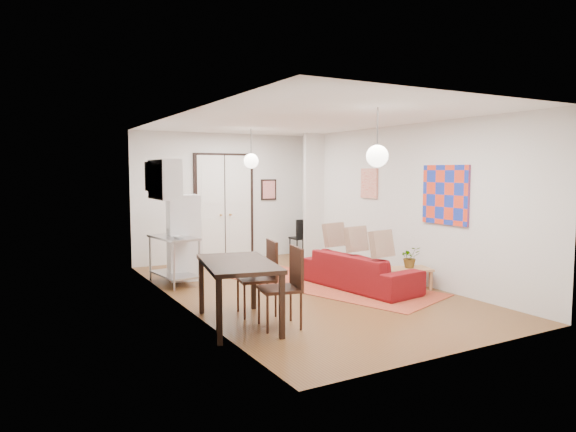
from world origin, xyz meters
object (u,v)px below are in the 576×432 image
sofa (361,271)px  fridge (184,237)px  black_side_chair (298,234)px  coffee_table (405,271)px  kitchen_counter (174,254)px  dining_chair_near (253,270)px  dining_chair_far (276,279)px  dining_table (238,269)px

sofa → fridge: (-2.45, 2.25, 0.49)m
fridge → black_side_chair: size_ratio=1.76×
coffee_table → kitchen_counter: (-3.33, 2.46, 0.22)m
kitchen_counter → black_side_chair: (3.50, 1.49, -0.02)m
coffee_table → dining_chair_near: 2.91m
sofa → dining_chair_near: bearing=93.3°
fridge → dining_chair_near: bearing=-78.6°
sofa → kitchen_counter: (-2.72, 2.00, 0.23)m
sofa → fridge: size_ratio=1.35×
sofa → kitchen_counter: 3.38m
dining_chair_far → coffee_table: bearing=114.8°
dining_chair_far → black_side_chair: 5.57m
kitchen_counter → dining_table: size_ratio=0.71×
kitchen_counter → fridge: bearing=35.7°
coffee_table → dining_chair_far: 2.99m
dining_chair_near → coffee_table: bearing=101.3°
kitchen_counter → dining_table: (-0.00, -2.91, 0.21)m
dining_chair_near → dining_chair_far: bearing=11.3°
dining_chair_near → black_side_chair: (3.06, 3.95, -0.08)m
sofa → dining_chair_far: (-2.29, -1.16, 0.30)m
coffee_table → dining_table: (-3.33, -0.46, 0.43)m
sofa → kitchen_counter: kitchen_counter is taller
dining_table → dining_chair_far: dining_chair_far is taller
sofa → dining_chair_near: 2.35m
dining_table → dining_chair_far: size_ratio=1.60×
sofa → fridge: 3.37m
dining_chair_near → dining_table: bearing=-32.2°
sofa → fridge: bearing=39.4°
fridge → dining_chair_far: 3.42m
coffee_table → black_side_chair: (0.17, 3.95, 0.20)m
dining_chair_near → black_side_chair: 5.00m
black_side_chair → dining_chair_near: bearing=53.6°
coffee_table → black_side_chair: black_side_chair is taller
sofa → dining_chair_far: dining_chair_far is taller
coffee_table → black_side_chair: size_ratio=1.04×
dining_chair_near → kitchen_counter: bearing=-158.6°
dining_chair_far → sofa: bearing=128.1°
dining_chair_near → dining_chair_far: (0.00, -0.70, 0.00)m
fridge → black_side_chair: bearing=28.8°
dining_table → sofa: bearing=18.6°
black_side_chair → kitchen_counter: bearing=24.6°
dining_table → dining_chair_far: 0.52m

